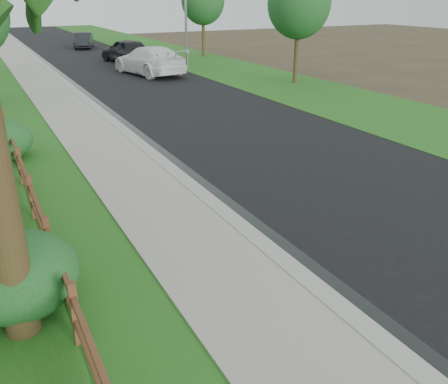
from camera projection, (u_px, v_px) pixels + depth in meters
road at (98, 61)px, 36.90m from camera, size 8.00×90.00×0.02m
curb at (42, 63)px, 35.09m from camera, size 0.40×90.00×0.12m
wet_gutter at (47, 64)px, 35.26m from camera, size 0.50×90.00×0.00m
sidewalk at (23, 65)px, 34.54m from camera, size 2.20×90.00×0.10m
verge_far at (180, 56)px, 39.85m from camera, size 6.00×90.00×0.04m
ranch_fence at (39, 216)px, 9.80m from camera, size 0.12×16.92×1.10m
white_suv at (149, 60)px, 30.28m from camera, size 3.57×6.46×1.77m
dark_car_mid at (126, 51)px, 35.59m from camera, size 3.05×5.42×1.74m
dark_car_far at (84, 40)px, 45.08m from camera, size 2.71×4.50×1.40m
shrub_b at (18, 275)px, 7.61m from camera, size 2.44×2.44×1.36m
shrub_d at (0, 140)px, 14.71m from camera, size 2.09×2.09×1.32m
tree_near_right at (299, 3)px, 26.05m from camera, size 3.50×3.50×6.30m
tree_mid_right at (203, 0)px, 37.59m from camera, size 3.45×3.45×6.26m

